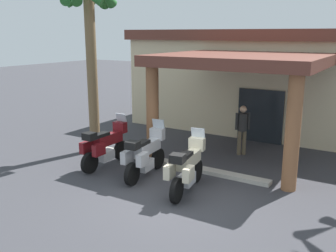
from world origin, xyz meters
TOP-DOWN VIEW (x-y plane):
  - ground_plane at (0.00, 0.00)m, footprint 80.00×80.00m
  - motel_building at (-0.03, 8.85)m, footprint 13.13×10.17m
  - motorcycle_maroon at (-3.25, 0.94)m, footprint 0.70×2.21m
  - motorcycle_silver at (-1.62, 0.87)m, footprint 0.74×2.21m
  - motorcycle_cream at (0.00, 0.54)m, footprint 0.83×2.21m
  - pedestrian at (0.03, 4.45)m, footprint 0.42×0.38m
  - palm_tree_roadside at (-4.76, 2.10)m, footprint 1.97×2.01m
  - curb_strip at (-1.62, 2.16)m, footprint 6.88×0.36m

SIDE VIEW (x-z plane):
  - ground_plane at x=0.00m, z-range 0.00..0.00m
  - curb_strip at x=-1.62m, z-range 0.00..0.12m
  - motorcycle_maroon at x=-3.25m, z-range -0.11..1.50m
  - motorcycle_silver at x=-1.62m, z-range -0.11..1.50m
  - motorcycle_cream at x=0.00m, z-range -0.11..1.50m
  - pedestrian at x=0.03m, z-range 0.15..1.92m
  - motel_building at x=-0.03m, z-range 0.05..4.43m
  - palm_tree_roadside at x=-4.76m, z-range 1.37..7.44m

